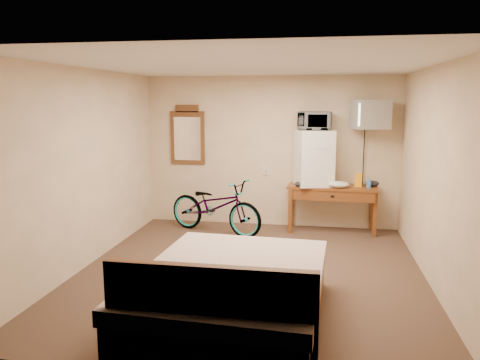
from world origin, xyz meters
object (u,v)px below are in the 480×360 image
Objects in this scene: bed at (231,295)px; blue_cup at (369,184)px; desk at (332,193)px; mini_fridge at (314,158)px; crt_television at (370,114)px; wall_mirror at (188,135)px; microwave at (315,121)px; bicycle at (215,206)px.

blue_cup is at bearing 65.00° from bed.
desk is 0.62× the size of bed.
mini_fridge reaches higher than bed.
blue_cup is at bearing -60.63° from crt_television.
wall_mirror reaches higher than desk.
wall_mirror is at bearing 177.81° from microwave.
mini_fridge is at bearing -5.98° from wall_mirror.
bicycle is (-1.52, -0.41, -0.75)m from mini_fridge.
mini_fridge is 1.75m from bicycle.
blue_cup is at bearing -2.10° from desk.
mini_fridge is 1.72× the size of microwave.
crt_television is 4.05m from bed.
wall_mirror is (-2.98, 0.25, -0.38)m from crt_television.
wall_mirror is at bearing 64.79° from bicycle.
desk is 2.79× the size of microwave.
blue_cup is 0.06× the size of bed.
microwave is 0.85m from crt_television.
wall_mirror reaches higher than bed.
blue_cup is 3.10m from wall_mirror.
bed reaches higher than blue_cup.
desk is 1.62× the size of mini_fridge.
blue_cup is at bearing -4.61° from mini_fridge.
bicycle is at bearing -170.69° from crt_television.
mini_fridge is at bearing 178.16° from crt_television.
bicycle is (-2.39, -0.34, -0.38)m from blue_cup.
bed is at bearing -114.39° from crt_television.
blue_cup is 2.44m from bicycle.
crt_television is at bearing 2.37° from desk.
microwave reaches higher than bicycle.
bicycle is 0.73× the size of bed.
blue_cup is 0.08× the size of bicycle.
mini_fridge is at bearing 170.84° from desk.
microwave is at bearing 56.24° from mini_fridge.
bed is (1.45, -3.64, -1.22)m from wall_mirror.
microwave is 3.79m from bed.
crt_television is 0.29× the size of bed.
crt_television is (-0.02, 0.04, 1.07)m from blue_cup.
desk is at bearing -177.63° from crt_television.
bicycle is at bearing -45.85° from wall_mirror.
bicycle is at bearing 105.43° from bed.
bed reaches higher than desk.
crt_television reaches higher than bicycle.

